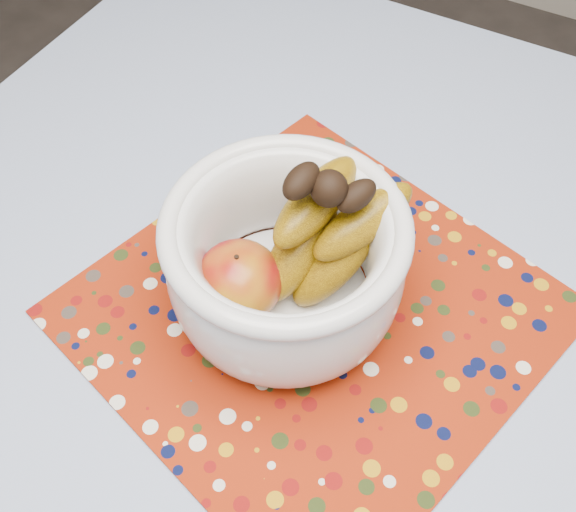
{
  "coord_description": "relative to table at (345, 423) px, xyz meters",
  "views": [
    {
      "loc": [
        0.09,
        -0.3,
        1.4
      ],
      "look_at": [
        -0.11,
        0.06,
        0.85
      ],
      "focal_mm": 42.0,
      "sensor_mm": 36.0,
      "label": 1
    }
  ],
  "objects": [
    {
      "name": "table",
      "position": [
        0.0,
        0.0,
        0.0
      ],
      "size": [
        1.2,
        1.2,
        0.75
      ],
      "color": "brown",
      "rests_on": "ground"
    },
    {
      "name": "fruit_bowl",
      "position": [
        -0.1,
        0.06,
        0.18
      ],
      "size": [
        0.26,
        0.26,
        0.21
      ],
      "color": "silver",
      "rests_on": "placemat"
    },
    {
      "name": "placemat",
      "position": [
        -0.08,
        0.07,
        0.09
      ],
      "size": [
        0.56,
        0.56,
        0.0
      ],
      "primitive_type": "cube",
      "rotation": [
        0.0,
        0.0,
        -0.28
      ],
      "color": "maroon",
      "rests_on": "tablecloth"
    },
    {
      "name": "tablecloth",
      "position": [
        0.0,
        0.0,
        0.08
      ],
      "size": [
        1.32,
        1.32,
        0.01
      ],
      "primitive_type": "cube",
      "color": "#6376A5",
      "rests_on": "table"
    }
  ]
}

